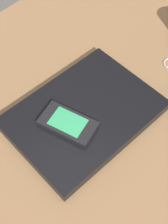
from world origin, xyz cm
name	(u,v)px	position (x,y,z in cm)	size (l,w,h in cm)	color
desk_surface	(61,132)	(0.00, 0.00, 1.50)	(120.00, 80.00, 3.00)	olive
laptop_closed	(84,114)	(5.65, -1.74, 4.18)	(31.35, 22.80, 2.36)	black
cell_phone_on_laptop	(68,123)	(0.79, -1.68, 5.97)	(8.83, 12.77, 1.30)	black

